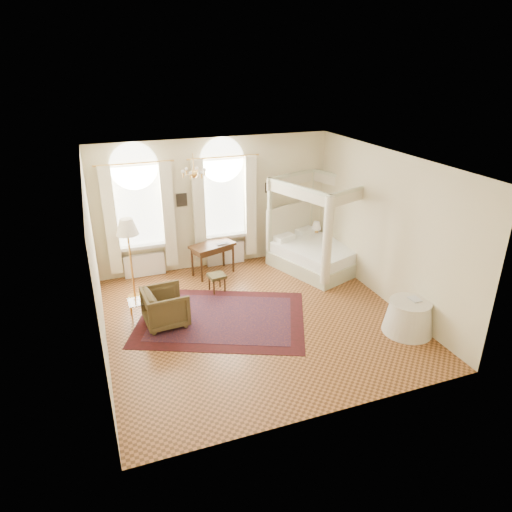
{
  "coord_description": "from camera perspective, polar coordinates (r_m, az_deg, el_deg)",
  "views": [
    {
      "loc": [
        -2.85,
        -7.75,
        5.01
      ],
      "look_at": [
        0.14,
        0.4,
        1.25
      ],
      "focal_mm": 32.0,
      "sensor_mm": 36.0,
      "label": 1
    }
  ],
  "objects": [
    {
      "name": "laptop",
      "position": [
        11.34,
        -4.27,
        1.66
      ],
      "size": [
        0.37,
        0.29,
        0.03
      ],
      "primitive_type": "imported",
      "rotation": [
        0.0,
        0.0,
        3.38
      ],
      "color": "black",
      "rests_on": "writing_desk"
    },
    {
      "name": "book",
      "position": [
        9.44,
        18.77,
        -5.24
      ],
      "size": [
        0.2,
        0.26,
        0.02
      ],
      "primitive_type": "imported",
      "rotation": [
        0.0,
        0.0,
        -0.02
      ],
      "color": "black",
      "rests_on": "side_table"
    },
    {
      "name": "canopy_bed",
      "position": [
        11.8,
        7.71,
        0.87
      ],
      "size": [
        2.35,
        2.59,
        2.33
      ],
      "color": "beige",
      "rests_on": "ground"
    },
    {
      "name": "floor_lamp",
      "position": [
        10.19,
        -15.79,
        3.02
      ],
      "size": [
        0.49,
        0.49,
        1.89
      ],
      "color": "gold",
      "rests_on": "ground"
    },
    {
      "name": "ground",
      "position": [
        9.66,
        0.04,
        -7.84
      ],
      "size": [
        6.0,
        6.0,
        0.0
      ],
      "primitive_type": "plane",
      "color": "#9A592C",
      "rests_on": "ground"
    },
    {
      "name": "wall_pictures",
      "position": [
        11.54,
        -4.69,
        7.65
      ],
      "size": [
        2.54,
        0.03,
        0.39
      ],
      "color": "black",
      "rests_on": "room_walls"
    },
    {
      "name": "chandelier",
      "position": [
        9.4,
        -7.78,
        10.27
      ],
      "size": [
        0.51,
        0.45,
        0.5
      ],
      "color": "gold",
      "rests_on": "room_walls"
    },
    {
      "name": "nightstand_lamp",
      "position": [
        12.58,
        7.55,
        3.7
      ],
      "size": [
        0.27,
        0.27,
        0.39
      ],
      "color": "gold",
      "rests_on": "nightstand"
    },
    {
      "name": "room_walls",
      "position": [
        8.79,
        0.05,
        3.26
      ],
      "size": [
        6.0,
        6.0,
        6.0
      ],
      "color": "beige",
      "rests_on": "ground"
    },
    {
      "name": "window_right",
      "position": [
        11.6,
        -3.95,
        5.68
      ],
      "size": [
        1.62,
        0.27,
        3.29
      ],
      "color": "silver",
      "rests_on": "room_walls"
    },
    {
      "name": "window_left",
      "position": [
        11.23,
        -14.31,
        4.39
      ],
      "size": [
        1.62,
        0.27,
        3.29
      ],
      "color": "silver",
      "rests_on": "room_walls"
    },
    {
      "name": "writing_desk",
      "position": [
        11.35,
        -5.46,
        0.93
      ],
      "size": [
        1.2,
        0.87,
        0.81
      ],
      "color": "#371F0F",
      "rests_on": "ground"
    },
    {
      "name": "nightstand",
      "position": [
        12.74,
        7.26,
        1.4
      ],
      "size": [
        0.39,
        0.35,
        0.55
      ],
      "primitive_type": "cube",
      "rotation": [
        0.0,
        0.0,
        0.02
      ],
      "color": "#371F0F",
      "rests_on": "ground"
    },
    {
      "name": "coffee_table",
      "position": [
        9.84,
        -14.0,
        -5.61
      ],
      "size": [
        0.58,
        0.41,
        0.39
      ],
      "color": "white",
      "rests_on": "ground"
    },
    {
      "name": "armchair",
      "position": [
        9.48,
        -11.24,
        -6.27
      ],
      "size": [
        0.91,
        0.89,
        0.78
      ],
      "primitive_type": "imported",
      "rotation": [
        0.0,
        0.0,
        1.64
      ],
      "color": "#45361D",
      "rests_on": "ground"
    },
    {
      "name": "oriental_rug",
      "position": [
        9.69,
        -4.32,
        -7.75
      ],
      "size": [
        4.13,
        3.64,
        0.01
      ],
      "color": "#420F13",
      "rests_on": "ground"
    },
    {
      "name": "stool",
      "position": [
        10.63,
        -4.93,
        -2.66
      ],
      "size": [
        0.42,
        0.42,
        0.42
      ],
      "color": "#413A1C",
      "rests_on": "ground"
    },
    {
      "name": "side_table",
      "position": [
        9.57,
        18.54,
        -7.22
      ],
      "size": [
        0.98,
        0.98,
        0.67
      ],
      "color": "beige",
      "rests_on": "ground"
    }
  ]
}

